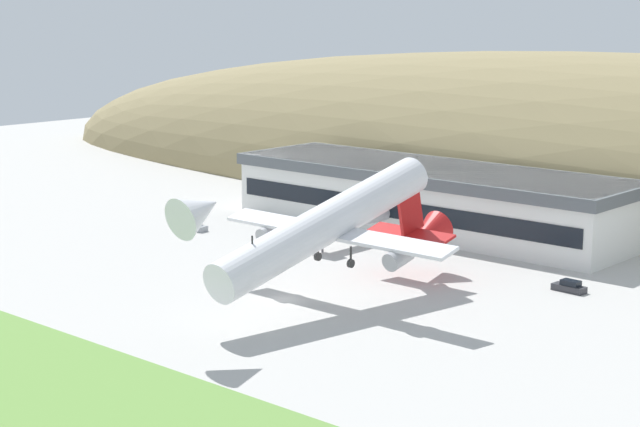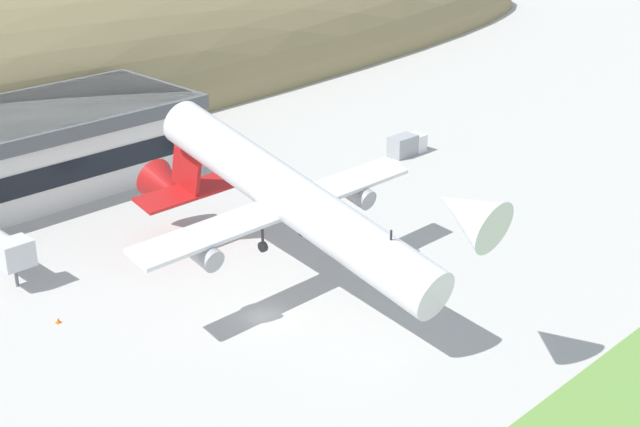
# 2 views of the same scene
# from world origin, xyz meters

# --- Properties ---
(ground_plane) EXTENTS (406.76, 406.76, 0.00)m
(ground_plane) POSITION_xyz_m (0.00, 0.00, 0.00)
(ground_plane) COLOR #B7B5AF
(cargo_airplane) EXTENTS (35.61, 49.11, 15.81)m
(cargo_airplane) POSITION_xyz_m (5.74, 2.46, 10.19)
(cargo_airplane) COLOR silver
(service_car_0) EXTENTS (4.61, 2.03, 1.59)m
(service_car_0) POSITION_xyz_m (25.59, 28.02, 0.66)
(service_car_0) COLOR #333338
(service_car_0) RESTS_ON ground_plane
(fuel_truck) EXTENTS (6.46, 2.69, 3.05)m
(fuel_truck) POSITION_xyz_m (47.78, 21.55, 1.47)
(fuel_truck) COLOR silver
(fuel_truck) RESTS_ON ground_plane
(traffic_cone_0) EXTENTS (0.52, 0.52, 0.58)m
(traffic_cone_0) POSITION_xyz_m (-14.98, 13.31, 0.28)
(traffic_cone_0) COLOR orange
(traffic_cone_0) RESTS_ON ground_plane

